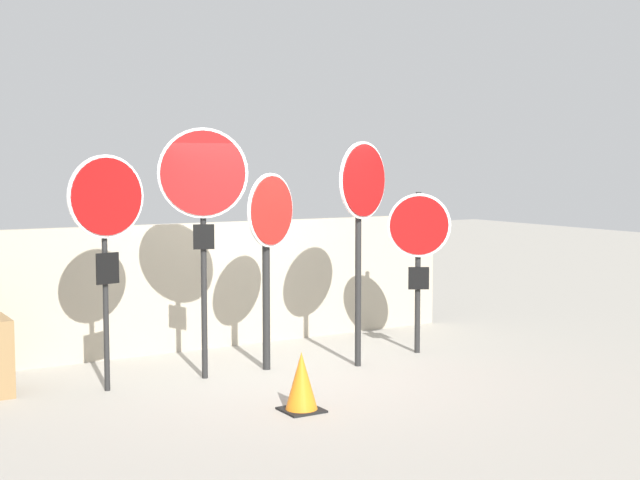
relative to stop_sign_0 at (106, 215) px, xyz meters
name	(u,v)px	position (x,y,z in m)	size (l,w,h in m)	color
ground_plane	(279,372)	(1.85, -0.15, -1.77)	(40.00, 40.00, 0.00)	gray
fence_back	(218,285)	(1.85, 1.46, -0.99)	(6.67, 0.12, 1.56)	#A89E89
stop_sign_0	(106,215)	(0.00, 0.00, 0.00)	(0.82, 0.19, 2.38)	black
stop_sign_1	(203,192)	(1.03, -0.02, 0.22)	(0.90, 0.35, 2.66)	black
stop_sign_2	(270,233)	(1.83, 0.01, -0.25)	(0.74, 0.38, 2.18)	black
stop_sign_3	(362,201)	(2.79, -0.37, 0.09)	(0.81, 0.35, 2.53)	black
stop_sign_4	(419,239)	(3.76, -0.14, -0.39)	(0.68, 0.39, 1.95)	black
traffic_cone_0	(301,382)	(1.30, -1.61, -1.50)	(0.36, 0.36, 0.56)	black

